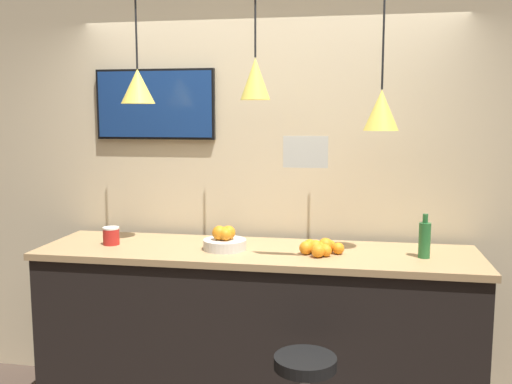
# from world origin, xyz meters

# --- Properties ---
(back_wall) EXTENTS (8.00, 0.06, 2.90)m
(back_wall) POSITION_xyz_m (0.00, 1.17, 1.45)
(back_wall) COLOR beige
(back_wall) RESTS_ON ground_plane
(service_counter) EXTENTS (2.64, 0.69, 1.08)m
(service_counter) POSITION_xyz_m (0.00, 0.72, 0.54)
(service_counter) COLOR black
(service_counter) RESTS_ON ground_plane
(fruit_bowl) EXTENTS (0.26, 0.26, 0.15)m
(fruit_bowl) POSITION_xyz_m (-0.19, 0.68, 1.13)
(fruit_bowl) COLOR beige
(fruit_bowl) RESTS_ON service_counter
(orange_pile) EXTENTS (0.26, 0.23, 0.09)m
(orange_pile) POSITION_xyz_m (0.39, 0.68, 1.11)
(orange_pile) COLOR orange
(orange_pile) RESTS_ON service_counter
(juice_bottle) EXTENTS (0.07, 0.07, 0.25)m
(juice_bottle) POSITION_xyz_m (0.97, 0.69, 1.18)
(juice_bottle) COLOR #286B33
(juice_bottle) RESTS_ON service_counter
(spread_jar) EXTENTS (0.10, 0.10, 0.11)m
(spread_jar) POSITION_xyz_m (-0.91, 0.69, 1.13)
(spread_jar) COLOR red
(spread_jar) RESTS_ON service_counter
(pendant_lamp_left) EXTENTS (0.20, 0.20, 0.85)m
(pendant_lamp_left) POSITION_xyz_m (-0.71, 0.69, 2.05)
(pendant_lamp_left) COLOR black
(pendant_lamp_middle) EXTENTS (0.17, 0.17, 0.83)m
(pendant_lamp_middle) POSITION_xyz_m (0.00, 0.69, 2.09)
(pendant_lamp_middle) COLOR black
(pendant_lamp_right) EXTENTS (0.20, 0.20, 1.01)m
(pendant_lamp_right) POSITION_xyz_m (0.71, 0.69, 1.91)
(pendant_lamp_right) COLOR black
(mounted_tv) EXTENTS (0.83, 0.04, 0.47)m
(mounted_tv) POSITION_xyz_m (-0.76, 1.12, 1.95)
(mounted_tv) COLOR black
(hanging_menu_board) EXTENTS (0.24, 0.01, 0.17)m
(hanging_menu_board) POSITION_xyz_m (0.32, 0.45, 1.68)
(hanging_menu_board) COLOR white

